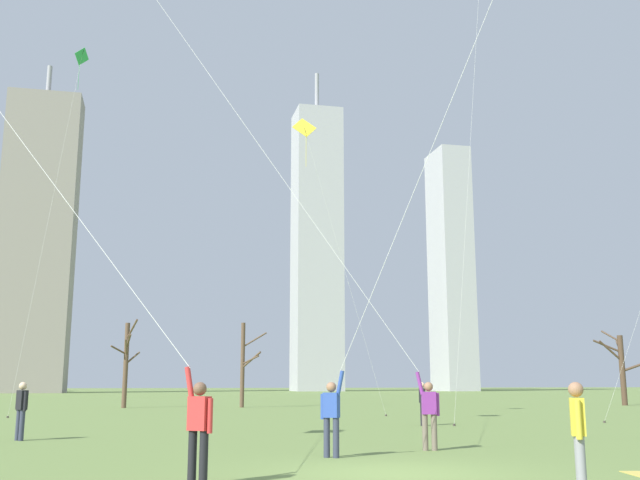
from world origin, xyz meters
TOP-DOWN VIEW (x-y plane):
  - ground_plane at (0.00, 0.00)m, footprint 400.00×400.00m
  - kite_flyer_far_back_purple at (0.58, 5.21)m, footprint 9.59×6.75m
  - kite_flyer_midfield_left_orange at (1.75, 1.96)m, footprint 8.77×4.31m
  - kite_flyer_midfield_right_white at (-4.99, 0.36)m, footprint 7.12×6.33m
  - bystander_far_off_by_trees at (1.82, -3.24)m, footprint 0.34×0.46m
  - bystander_strolling_midfield at (5.71, 13.78)m, footprint 0.33×0.46m
  - bystander_watching_nearby at (-7.92, 9.45)m, footprint 0.36×0.44m
  - distant_kite_drifting_left_green at (-9.18, 27.25)m, footprint 2.15×4.30m
  - distant_kite_drifting_right_yellow at (2.76, 20.79)m, footprint 4.92×1.19m
  - bare_tree_left_of_center at (1.45, 35.56)m, footprint 1.72×1.57m
  - bare_tree_rightmost at (-6.08, 36.23)m, footprint 1.88×1.90m
  - bare_tree_far_right_edge at (28.30, 33.98)m, footprint 3.13×2.00m
  - skyline_slender_spire at (-23.27, 107.46)m, footprint 11.22×6.74m
  - skyline_tall_tower at (50.58, 117.29)m, footprint 5.95×9.57m
  - skyline_wide_slab at (24.88, 120.63)m, footprint 8.72×8.27m

SIDE VIEW (x-z plane):
  - ground_plane at x=0.00m, z-range 0.00..0.00m
  - bystander_far_off_by_trees at x=1.82m, z-range 0.09..1.71m
  - bystander_strolling_midfield at x=5.71m, z-range 0.09..1.71m
  - bystander_watching_nearby at x=-7.92m, z-range 0.09..1.71m
  - bare_tree_far_right_edge at x=28.30m, z-range 0.07..5.43m
  - bare_tree_left_of_center at x=1.45m, z-range 0.10..5.60m
  - bare_tree_rightmost at x=-6.08m, z-range 0.16..5.75m
  - kite_flyer_midfield_right_white at x=-4.99m, z-range -2.52..8.63m
  - kite_flyer_far_back_purple at x=0.58m, z-range -4.81..12.74m
  - kite_flyer_midfield_left_orange at x=1.75m, z-range -4.67..17.90m
  - distant_kite_drifting_right_yellow at x=2.76m, z-range 5.79..20.37m
  - distant_kite_drifting_left_green at x=-9.18m, z-range 7.98..28.28m
  - skyline_tall_tower at x=50.58m, z-range 0.00..46.36m
  - skyline_slender_spire at x=-23.27m, z-range -2.73..50.34m
  - skyline_wide_slab at x=24.88m, z-range -4.09..57.94m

